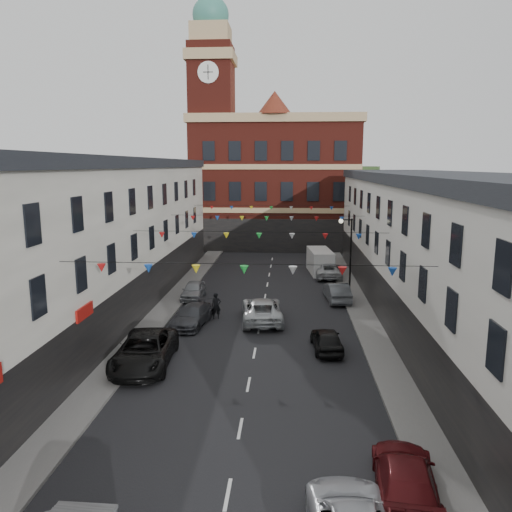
% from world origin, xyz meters
% --- Properties ---
extents(ground, '(160.00, 160.00, 0.00)m').
position_xyz_m(ground, '(0.00, 0.00, 0.00)').
color(ground, black).
rests_on(ground, ground).
extents(pavement_left, '(1.80, 64.00, 0.15)m').
position_xyz_m(pavement_left, '(-6.90, 2.00, 0.07)').
color(pavement_left, '#605E5B').
rests_on(pavement_left, ground).
extents(pavement_right, '(1.80, 64.00, 0.15)m').
position_xyz_m(pavement_right, '(6.90, 2.00, 0.07)').
color(pavement_right, '#605E5B').
rests_on(pavement_right, ground).
extents(terrace_left, '(8.40, 56.00, 10.70)m').
position_xyz_m(terrace_left, '(-11.78, 1.00, 5.35)').
color(terrace_left, beige).
rests_on(terrace_left, ground).
extents(terrace_right, '(8.40, 56.00, 9.70)m').
position_xyz_m(terrace_right, '(11.78, 1.00, 4.85)').
color(terrace_right, silver).
rests_on(terrace_right, ground).
extents(civic_building, '(20.60, 13.30, 18.50)m').
position_xyz_m(civic_building, '(0.00, 37.95, 8.14)').
color(civic_building, maroon).
rests_on(civic_building, ground).
extents(clock_tower, '(5.60, 5.60, 30.00)m').
position_xyz_m(clock_tower, '(-7.50, 35.00, 14.93)').
color(clock_tower, maroon).
rests_on(clock_tower, ground).
extents(distant_hill, '(40.00, 14.00, 10.00)m').
position_xyz_m(distant_hill, '(-4.00, 62.00, 5.00)').
color(distant_hill, '#264621').
rests_on(distant_hill, ground).
extents(street_lamp, '(1.10, 0.36, 6.00)m').
position_xyz_m(street_lamp, '(6.55, 14.00, 3.90)').
color(street_lamp, black).
rests_on(street_lamp, ground).
extents(car_left_c, '(3.07, 6.07, 1.65)m').
position_xyz_m(car_left_c, '(-5.50, -2.14, 0.82)').
color(car_left_c, black).
rests_on(car_left_c, ground).
extents(car_left_d, '(2.44, 4.72, 1.31)m').
position_xyz_m(car_left_d, '(-4.35, 4.59, 0.65)').
color(car_left_d, '#3C3E43').
rests_on(car_left_d, ground).
extents(car_left_e, '(1.59, 3.91, 1.33)m').
position_xyz_m(car_left_e, '(-5.50, 11.07, 0.66)').
color(car_left_e, gray).
rests_on(car_left_e, ground).
extents(car_right_c, '(2.44, 4.85, 1.35)m').
position_xyz_m(car_right_c, '(5.50, -11.75, 0.68)').
color(car_right_c, '#531013').
rests_on(car_right_c, ground).
extents(car_right_d, '(1.80, 3.91, 1.30)m').
position_xyz_m(car_right_d, '(3.99, 0.64, 0.65)').
color(car_right_d, black).
rests_on(car_right_d, ground).
extents(car_right_e, '(1.89, 4.51, 1.45)m').
position_xyz_m(car_right_e, '(5.50, 11.06, 0.72)').
color(car_right_e, '#4D5155').
rests_on(car_right_e, ground).
extents(car_right_f, '(2.46, 5.09, 1.40)m').
position_xyz_m(car_right_f, '(5.46, 19.18, 0.70)').
color(car_right_f, '#ABADB0').
rests_on(car_right_f, ground).
extents(moving_car, '(3.09, 5.81, 1.55)m').
position_xyz_m(moving_car, '(0.09, 5.78, 0.78)').
color(moving_car, silver).
rests_on(moving_car, ground).
extents(white_van, '(2.45, 5.22, 2.23)m').
position_xyz_m(white_van, '(4.81, 21.21, 1.12)').
color(white_van, silver).
rests_on(white_van, ground).
extents(pedestrian, '(0.74, 0.60, 1.77)m').
position_xyz_m(pedestrian, '(-3.00, 6.07, 0.88)').
color(pedestrian, black).
rests_on(pedestrian, ground).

